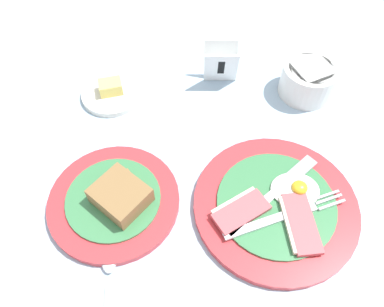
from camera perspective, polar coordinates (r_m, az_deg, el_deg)
name	(u,v)px	position (r m, az deg, el deg)	size (l,w,h in m)	color
ground_plane	(213,210)	(0.56, 3.22, -8.59)	(3.00, 3.00, 0.00)	#A3BCD1
breakfast_plate	(277,207)	(0.56, 12.76, -7.95)	(0.24, 0.24, 0.03)	red
bread_plate	(116,199)	(0.56, -11.49, -6.84)	(0.19, 0.19, 0.05)	red
sugar_cup	(308,79)	(0.71, 17.28, 10.75)	(0.10, 0.10, 0.06)	white
butter_dish	(112,92)	(0.70, -12.11, 9.13)	(0.11, 0.11, 0.03)	silver
number_card	(221,64)	(0.70, 4.40, 13.46)	(0.06, 0.05, 0.07)	white
teaspoon_by_saucer	(109,268)	(0.53, -12.51, -16.66)	(0.03, 0.19, 0.01)	silver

